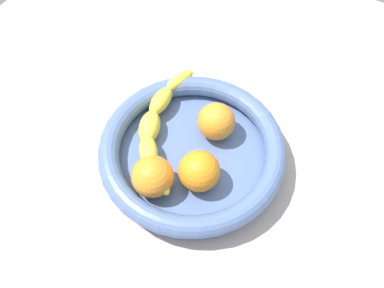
% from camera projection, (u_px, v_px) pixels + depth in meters
% --- Properties ---
extents(kitchen_counter, '(1.20, 1.20, 0.03)m').
position_uv_depth(kitchen_counter, '(192.00, 165.00, 0.69)').
color(kitchen_counter, '#B1A69E').
rests_on(kitchen_counter, ground).
extents(fruit_bowl, '(0.31, 0.31, 0.06)m').
position_uv_depth(fruit_bowl, '(192.00, 152.00, 0.66)').
color(fruit_bowl, '#50699E').
rests_on(fruit_bowl, kitchen_counter).
extents(banana_draped_left, '(0.25, 0.13, 0.04)m').
position_uv_depth(banana_draped_left, '(157.00, 125.00, 0.67)').
color(banana_draped_left, yellow).
rests_on(banana_draped_left, fruit_bowl).
extents(orange_front, '(0.06, 0.06, 0.06)m').
position_uv_depth(orange_front, '(216.00, 121.00, 0.66)').
color(orange_front, orange).
rests_on(orange_front, fruit_bowl).
extents(orange_mid_left, '(0.07, 0.07, 0.07)m').
position_uv_depth(orange_mid_left, '(199.00, 171.00, 0.61)').
color(orange_mid_left, orange).
rests_on(orange_mid_left, fruit_bowl).
extents(orange_mid_right, '(0.07, 0.07, 0.07)m').
position_uv_depth(orange_mid_right, '(153.00, 177.00, 0.60)').
color(orange_mid_right, orange).
rests_on(orange_mid_right, fruit_bowl).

